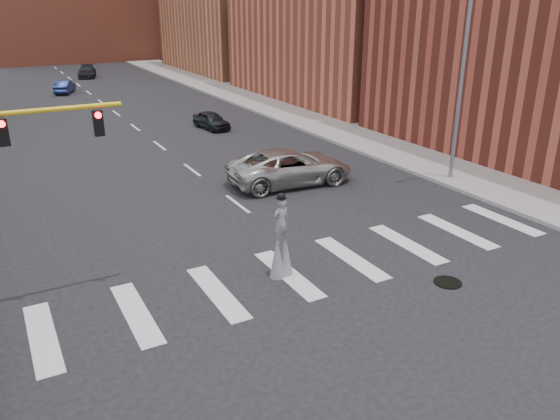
% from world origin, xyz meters
% --- Properties ---
extents(ground_plane, '(160.00, 160.00, 0.00)m').
position_xyz_m(ground_plane, '(0.00, 0.00, 0.00)').
color(ground_plane, black).
rests_on(ground_plane, ground).
extents(sidewalk_right, '(5.00, 90.00, 0.18)m').
position_xyz_m(sidewalk_right, '(12.50, 25.00, 0.09)').
color(sidewalk_right, gray).
rests_on(sidewalk_right, ground).
extents(manhole, '(0.90, 0.90, 0.04)m').
position_xyz_m(manhole, '(3.00, -2.00, 0.02)').
color(manhole, black).
rests_on(manhole, ground).
extents(streetlight, '(2.05, 0.20, 9.00)m').
position_xyz_m(streetlight, '(10.90, 6.00, 4.90)').
color(streetlight, slate).
rests_on(streetlight, ground).
extents(stilt_performer, '(0.84, 0.56, 2.93)m').
position_xyz_m(stilt_performer, '(-1.53, 1.05, 1.12)').
color(stilt_performer, '#362615').
rests_on(stilt_performer, ground).
extents(suv_crossing, '(6.44, 3.27, 1.74)m').
position_xyz_m(suv_crossing, '(3.55, 9.44, 0.87)').
color(suv_crossing, '#ADAAA3').
rests_on(suv_crossing, ground).
extents(car_near, '(1.92, 3.74, 1.22)m').
position_xyz_m(car_near, '(4.72, 22.98, 0.61)').
color(car_near, black).
rests_on(car_near, ground).
extents(car_mid, '(2.58, 3.98, 1.24)m').
position_xyz_m(car_mid, '(-2.08, 44.64, 0.62)').
color(car_mid, navy).
rests_on(car_mid, ground).
extents(car_far, '(2.98, 5.01, 1.36)m').
position_xyz_m(car_far, '(2.05, 55.86, 0.68)').
color(car_far, black).
rests_on(car_far, ground).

